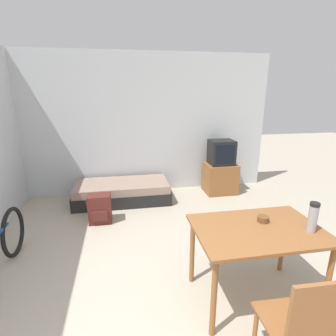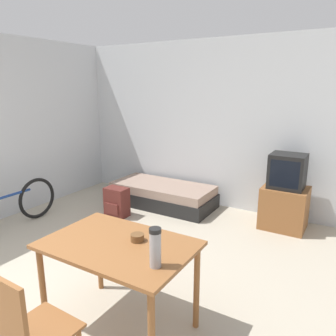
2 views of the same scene
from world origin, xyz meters
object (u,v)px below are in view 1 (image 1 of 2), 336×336
object	(u,v)px
daybed	(122,192)
tv	(220,170)
backpack	(100,209)
wooden_chair	(303,325)
mate_bowl	(263,219)
dining_table	(257,237)
thermos_flask	(313,216)

from	to	relation	value
daybed	tv	xyz separation A→B (m)	(1.96, 0.11, 0.29)
daybed	tv	distance (m)	1.98
tv	backpack	distance (m)	2.49
tv	backpack	size ratio (longest dim) A/B	2.35
daybed	wooden_chair	distance (m)	3.67
daybed	mate_bowl	xyz separation A→B (m)	(1.35, -2.55, 0.63)
daybed	backpack	size ratio (longest dim) A/B	3.82
backpack	wooden_chair	bearing A→B (deg)	-60.77
dining_table	thermos_flask	size ratio (longest dim) A/B	4.19
daybed	tv	size ratio (longest dim) A/B	1.63
dining_table	mate_bowl	world-z (taller)	mate_bowl
mate_bowl	backpack	size ratio (longest dim) A/B	0.24
mate_bowl	tv	bearing A→B (deg)	77.09
tv	wooden_chair	xyz separation A→B (m)	(-0.81, -3.58, 0.05)
mate_bowl	dining_table	bearing A→B (deg)	-135.13
thermos_flask	backpack	distance (m)	2.95
backpack	mate_bowl	bearing A→B (deg)	-46.15
wooden_chair	mate_bowl	world-z (taller)	wooden_chair
wooden_chair	backpack	xyz separation A→B (m)	(-1.50, 2.68, -0.29)
dining_table	wooden_chair	xyz separation A→B (m)	(-0.09, -0.81, -0.16)
daybed	tv	world-z (taller)	tv
backpack	dining_table	bearing A→B (deg)	-49.69
mate_bowl	backpack	distance (m)	2.52
dining_table	wooden_chair	distance (m)	0.83
daybed	dining_table	world-z (taller)	dining_table
daybed	dining_table	distance (m)	2.98
mate_bowl	wooden_chair	bearing A→B (deg)	-102.29
daybed	tv	bearing A→B (deg)	3.23
daybed	wooden_chair	bearing A→B (deg)	-71.66
tv	wooden_chair	world-z (taller)	tv
dining_table	wooden_chair	world-z (taller)	wooden_chair
daybed	mate_bowl	bearing A→B (deg)	-62.16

